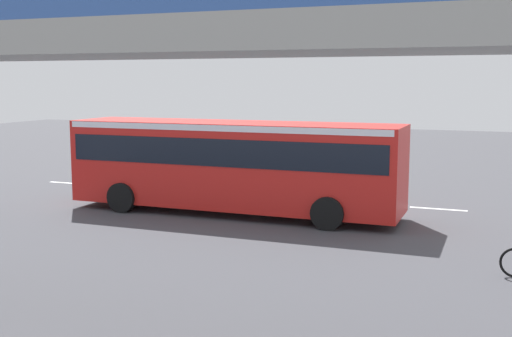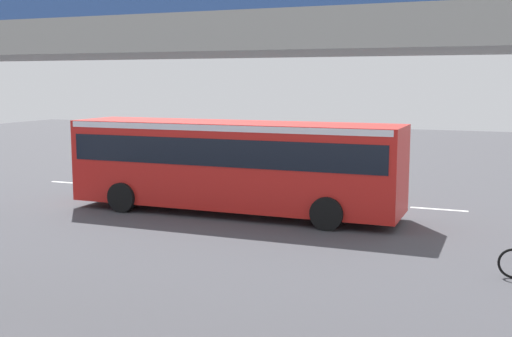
# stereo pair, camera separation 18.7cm
# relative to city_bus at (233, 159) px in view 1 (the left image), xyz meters

# --- Properties ---
(ground) EXTENTS (80.00, 80.00, 0.00)m
(ground) POSITION_rel_city_bus_xyz_m (1.44, -1.07, -1.88)
(ground) COLOR #424247
(city_bus) EXTENTS (11.54, 2.85, 3.15)m
(city_bus) POSITION_rel_city_bus_xyz_m (0.00, 0.00, 0.00)
(city_bus) COLOR red
(city_bus) RESTS_ON ground
(pedestrian) EXTENTS (0.38, 0.38, 1.79)m
(pedestrian) POSITION_rel_city_bus_xyz_m (2.68, -2.65, -1.00)
(pedestrian) COLOR #2D2D38
(pedestrian) RESTS_ON ground
(traffic_sign) EXTENTS (0.08, 0.60, 2.80)m
(traffic_sign) POSITION_rel_city_bus_xyz_m (5.53, -5.74, 0.01)
(traffic_sign) COLOR slate
(traffic_sign) RESTS_ON ground
(lane_dash_leftmost) EXTENTS (2.00, 0.20, 0.01)m
(lane_dash_leftmost) POSITION_rel_city_bus_xyz_m (-6.56, -3.29, -1.88)
(lane_dash_leftmost) COLOR silver
(lane_dash_leftmost) RESTS_ON ground
(lane_dash_left) EXTENTS (2.00, 0.20, 0.01)m
(lane_dash_left) POSITION_rel_city_bus_xyz_m (-2.56, -3.29, -1.88)
(lane_dash_left) COLOR silver
(lane_dash_left) RESTS_ON ground
(lane_dash_centre) EXTENTS (2.00, 0.20, 0.01)m
(lane_dash_centre) POSITION_rel_city_bus_xyz_m (1.44, -3.29, -1.88)
(lane_dash_centre) COLOR silver
(lane_dash_centre) RESTS_ON ground
(lane_dash_right) EXTENTS (2.00, 0.20, 0.01)m
(lane_dash_right) POSITION_rel_city_bus_xyz_m (5.44, -3.29, -1.88)
(lane_dash_right) COLOR silver
(lane_dash_right) RESTS_ON ground
(lane_dash_rightmost) EXTENTS (2.00, 0.20, 0.01)m
(lane_dash_rightmost) POSITION_rel_city_bus_xyz_m (9.44, -3.29, -1.88)
(lane_dash_rightmost) COLOR silver
(lane_dash_rightmost) RESTS_ON ground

